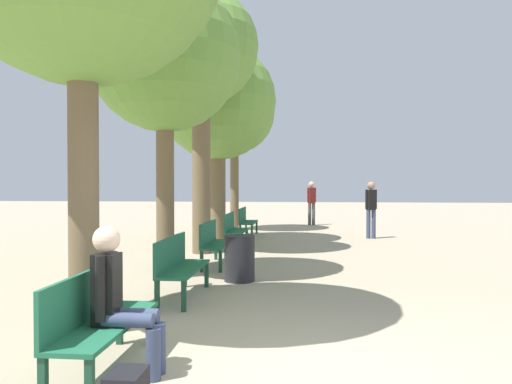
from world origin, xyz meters
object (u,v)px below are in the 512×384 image
at_px(tree_row_3, 218,103).
at_px(person_seated, 120,297).
at_px(bench_row_2, 213,240).
at_px(trash_bin, 240,258).
at_px(pedestrian_near, 312,200).
at_px(bench_row_4, 246,219).
at_px(tree_row_2, 201,52).
at_px(pedestrian_mid, 371,206).
at_px(tree_row_4, 234,114).
at_px(tree_row_1, 165,57).
at_px(bench_row_1, 178,263).
at_px(bench_row_0, 97,314).
at_px(bench_row_3, 233,228).

relative_size(tree_row_3, person_seated, 4.32).
bearing_deg(bench_row_2, trash_bin, -64.65).
bearing_deg(pedestrian_near, bench_row_4, -117.20).
bearing_deg(bench_row_4, tree_row_2, -98.57).
xyz_separation_m(person_seated, pedestrian_near, (1.93, 15.90, 0.31)).
distance_m(bench_row_4, tree_row_3, 3.93).
distance_m(bench_row_2, pedestrian_mid, 6.65).
distance_m(tree_row_4, pedestrian_mid, 5.92).
height_order(tree_row_1, tree_row_4, tree_row_4).
relative_size(tree_row_1, tree_row_3, 0.93).
xyz_separation_m(tree_row_2, trash_bin, (1.36, -3.31, -4.46)).
relative_size(tree_row_4, pedestrian_near, 3.20).
bearing_deg(tree_row_2, bench_row_1, -82.49).
height_order(bench_row_2, tree_row_1, tree_row_1).
distance_m(bench_row_0, bench_row_1, 2.90).
bearing_deg(person_seated, bench_row_0, 165.71).
distance_m(bench_row_2, tree_row_3, 5.39).
bearing_deg(bench_row_2, tree_row_2, 109.35).
xyz_separation_m(tree_row_3, person_seated, (0.85, -9.95, -3.30)).
bearing_deg(tree_row_3, pedestrian_mid, 15.83).
distance_m(tree_row_4, pedestrian_near, 4.88).
bearing_deg(bench_row_1, tree_row_1, 112.38).
distance_m(bench_row_2, bench_row_3, 2.90).
bearing_deg(bench_row_2, pedestrian_mid, 53.96).
bearing_deg(bench_row_3, bench_row_1, -90.00).
xyz_separation_m(bench_row_1, tree_row_3, (-0.61, 6.98, 3.48)).
height_order(tree_row_2, tree_row_4, tree_row_2).
bearing_deg(trash_bin, tree_row_2, 112.26).
bearing_deg(pedestrian_mid, pedestrian_near, 110.34).
distance_m(tree_row_3, person_seated, 10.51).
bearing_deg(bench_row_2, bench_row_4, 90.00).
distance_m(tree_row_3, tree_row_4, 3.46).
height_order(bench_row_1, pedestrian_near, pedestrian_near).
distance_m(bench_row_4, person_seated, 11.68).
bearing_deg(tree_row_4, bench_row_4, -70.47).
relative_size(bench_row_4, pedestrian_near, 0.93).
xyz_separation_m(bench_row_0, tree_row_3, (-0.61, 9.89, 3.48)).
bearing_deg(tree_row_1, trash_bin, -6.36).
distance_m(bench_row_0, pedestrian_near, 15.99).
height_order(tree_row_2, pedestrian_mid, tree_row_2).
xyz_separation_m(bench_row_1, tree_row_1, (-0.61, 1.49, 3.41)).
height_order(bench_row_3, pedestrian_near, pedestrian_near).
xyz_separation_m(bench_row_2, tree_row_4, (-0.61, 7.53, 3.63)).
distance_m(bench_row_0, tree_row_3, 10.50).
relative_size(tree_row_3, tree_row_4, 1.02).
xyz_separation_m(bench_row_0, tree_row_1, (-0.61, 4.39, 3.41)).
relative_size(bench_row_4, tree_row_4, 0.29).
height_order(tree_row_4, trash_bin, tree_row_4).
bearing_deg(pedestrian_near, tree_row_2, -108.56).
relative_size(bench_row_3, pedestrian_mid, 0.94).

